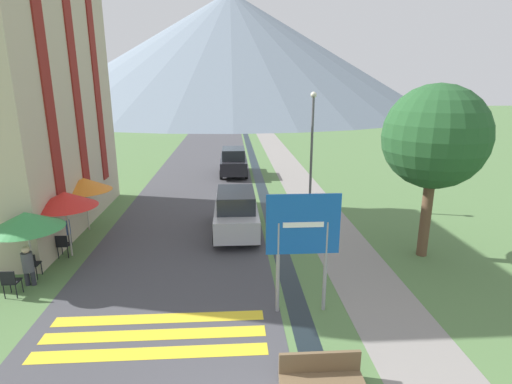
{
  "coord_description": "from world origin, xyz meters",
  "views": [
    {
      "loc": [
        -0.56,
        -4.92,
        5.98
      ],
      "look_at": [
        0.38,
        10.0,
        1.88
      ],
      "focal_mm": 28.0,
      "sensor_mm": 36.0,
      "label": 1
    }
  ],
  "objects_px": {
    "parked_car_near": "(236,212)",
    "streetlamp": "(312,141)",
    "road_sign": "(303,235)",
    "cafe_umbrella_rear_orange": "(84,184)",
    "cafe_chair_near_left": "(31,263)",
    "person_standing_terrace": "(38,237)",
    "cafe_chair_far_left": "(67,228)",
    "cafe_chair_middle": "(63,244)",
    "person_seated_far": "(28,264)",
    "person_seated_near": "(66,229)",
    "hotel_building": "(5,78)",
    "parked_car_far": "(233,161)",
    "cafe_umbrella_middle_red": "(65,199)",
    "cafe_chair_nearest": "(10,281)",
    "cafe_umbrella_front_green": "(26,221)",
    "tree_by_path": "(435,137)"
  },
  "relations": [
    {
      "from": "parked_car_near",
      "to": "streetlamp",
      "type": "xyz_separation_m",
      "value": [
        3.7,
        3.33,
        2.37
      ]
    },
    {
      "from": "parked_car_far",
      "to": "tree_by_path",
      "type": "relative_size",
      "value": 0.69
    },
    {
      "from": "road_sign",
      "to": "tree_by_path",
      "type": "bearing_deg",
      "value": 33.86
    },
    {
      "from": "parked_car_near",
      "to": "cafe_umbrella_middle_red",
      "type": "relative_size",
      "value": 1.78
    },
    {
      "from": "person_seated_far",
      "to": "streetlamp",
      "type": "height_order",
      "value": "streetlamp"
    },
    {
      "from": "parked_car_far",
      "to": "cafe_umbrella_middle_red",
      "type": "bearing_deg",
      "value": -115.02
    },
    {
      "from": "cafe_chair_near_left",
      "to": "person_seated_far",
      "type": "xyz_separation_m",
      "value": [
        0.14,
        -0.44,
        0.19
      ]
    },
    {
      "from": "parked_car_near",
      "to": "cafe_umbrella_front_green",
      "type": "xyz_separation_m",
      "value": [
        -6.29,
        -3.83,
        1.12
      ]
    },
    {
      "from": "person_seated_far",
      "to": "person_seated_near",
      "type": "xyz_separation_m",
      "value": [
        -0.08,
        3.08,
        -0.03
      ]
    },
    {
      "from": "cafe_chair_far_left",
      "to": "cafe_chair_near_left",
      "type": "bearing_deg",
      "value": -87.06
    },
    {
      "from": "person_standing_terrace",
      "to": "person_seated_near",
      "type": "bearing_deg",
      "value": 86.19
    },
    {
      "from": "person_seated_far",
      "to": "person_standing_terrace",
      "type": "relative_size",
      "value": 0.69
    },
    {
      "from": "cafe_chair_near_left",
      "to": "cafe_umbrella_rear_orange",
      "type": "bearing_deg",
      "value": 68.3
    },
    {
      "from": "cafe_chair_near_left",
      "to": "person_standing_terrace",
      "type": "relative_size",
      "value": 0.46
    },
    {
      "from": "cafe_chair_nearest",
      "to": "streetlamp",
      "type": "xyz_separation_m",
      "value": [
        10.23,
        8.03,
        2.77
      ]
    },
    {
      "from": "cafe_chair_near_left",
      "to": "person_standing_terrace",
      "type": "xyz_separation_m",
      "value": [
        -0.06,
        0.81,
        0.57
      ]
    },
    {
      "from": "cafe_chair_far_left",
      "to": "tree_by_path",
      "type": "height_order",
      "value": "tree_by_path"
    },
    {
      "from": "hotel_building",
      "to": "person_standing_terrace",
      "type": "height_order",
      "value": "hotel_building"
    },
    {
      "from": "cafe_chair_near_left",
      "to": "cafe_chair_middle",
      "type": "relative_size",
      "value": 1.0
    },
    {
      "from": "road_sign",
      "to": "cafe_chair_nearest",
      "type": "height_order",
      "value": "road_sign"
    },
    {
      "from": "parked_car_near",
      "to": "tree_by_path",
      "type": "distance_m",
      "value": 7.84
    },
    {
      "from": "person_standing_terrace",
      "to": "person_seated_near",
      "type": "height_order",
      "value": "person_standing_terrace"
    },
    {
      "from": "cafe_chair_nearest",
      "to": "person_seated_near",
      "type": "height_order",
      "value": "person_seated_near"
    },
    {
      "from": "cafe_umbrella_middle_red",
      "to": "person_seated_far",
      "type": "xyz_separation_m",
      "value": [
        -0.43,
        -2.13,
        -1.4
      ]
    },
    {
      "from": "road_sign",
      "to": "tree_by_path",
      "type": "xyz_separation_m",
      "value": [
        4.97,
        3.33,
        2.04
      ]
    },
    {
      "from": "cafe_chair_nearest",
      "to": "streetlamp",
      "type": "relative_size",
      "value": 0.15
    },
    {
      "from": "person_seated_far",
      "to": "person_standing_terrace",
      "type": "bearing_deg",
      "value": 99.1
    },
    {
      "from": "cafe_chair_far_left",
      "to": "person_seated_near",
      "type": "bearing_deg",
      "value": -69.84
    },
    {
      "from": "cafe_chair_nearest",
      "to": "person_seated_far",
      "type": "height_order",
      "value": "person_seated_far"
    },
    {
      "from": "road_sign",
      "to": "cafe_umbrella_rear_orange",
      "type": "distance_m",
      "value": 10.29
    },
    {
      "from": "hotel_building",
      "to": "parked_car_far",
      "type": "relative_size",
      "value": 2.77
    },
    {
      "from": "cafe_umbrella_middle_red",
      "to": "hotel_building",
      "type": "bearing_deg",
      "value": 132.62
    },
    {
      "from": "cafe_chair_near_left",
      "to": "person_standing_terrace",
      "type": "height_order",
      "value": "person_standing_terrace"
    },
    {
      "from": "cafe_umbrella_front_green",
      "to": "person_seated_far",
      "type": "relative_size",
      "value": 1.8
    },
    {
      "from": "cafe_chair_near_left",
      "to": "hotel_building",
      "type": "bearing_deg",
      "value": 98.81
    },
    {
      "from": "road_sign",
      "to": "cafe_umbrella_rear_orange",
      "type": "relative_size",
      "value": 1.47
    },
    {
      "from": "cafe_umbrella_rear_orange",
      "to": "tree_by_path",
      "type": "height_order",
      "value": "tree_by_path"
    },
    {
      "from": "road_sign",
      "to": "parked_car_near",
      "type": "relative_size",
      "value": 0.78
    },
    {
      "from": "hotel_building",
      "to": "person_seated_far",
      "type": "relative_size",
      "value": 8.95
    },
    {
      "from": "cafe_chair_near_left",
      "to": "cafe_umbrella_middle_red",
      "type": "distance_m",
      "value": 2.39
    },
    {
      "from": "hotel_building",
      "to": "cafe_umbrella_middle_red",
      "type": "xyz_separation_m",
      "value": [
        3.09,
        -3.36,
        -4.05
      ]
    },
    {
      "from": "cafe_chair_nearest",
      "to": "tree_by_path",
      "type": "xyz_separation_m",
      "value": [
        13.15,
        2.11,
        3.71
      ]
    },
    {
      "from": "cafe_umbrella_front_green",
      "to": "cafe_umbrella_middle_red",
      "type": "bearing_deg",
      "value": 78.96
    },
    {
      "from": "parked_car_near",
      "to": "cafe_chair_nearest",
      "type": "relative_size",
      "value": 4.98
    },
    {
      "from": "cafe_chair_near_left",
      "to": "cafe_umbrella_rear_orange",
      "type": "distance_m",
      "value": 4.57
    },
    {
      "from": "cafe_chair_near_left",
      "to": "cafe_umbrella_front_green",
      "type": "height_order",
      "value": "cafe_umbrella_front_green"
    },
    {
      "from": "parked_car_near",
      "to": "cafe_chair_near_left",
      "type": "bearing_deg",
      "value": -151.14
    },
    {
      "from": "streetlamp",
      "to": "person_seated_far",
      "type": "bearing_deg",
      "value": -143.84
    },
    {
      "from": "cafe_umbrella_rear_orange",
      "to": "cafe_chair_far_left",
      "type": "bearing_deg",
      "value": -109.08
    },
    {
      "from": "road_sign",
      "to": "cafe_chair_middle",
      "type": "height_order",
      "value": "road_sign"
    }
  ]
}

